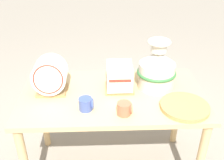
% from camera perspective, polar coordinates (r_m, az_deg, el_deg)
% --- Properties ---
extents(display_table, '(1.28, 0.70, 0.74)m').
position_cam_1_polar(display_table, '(1.89, 0.00, -5.47)').
color(display_table, tan).
rests_on(display_table, ground_plane).
extents(ceramic_vase, '(0.28, 0.28, 0.36)m').
position_cam_1_polar(ceramic_vase, '(1.87, 9.74, 2.52)').
color(ceramic_vase, silver).
rests_on(ceramic_vase, display_table).
extents(dish_rack_round_plates, '(0.23, 0.20, 0.25)m').
position_cam_1_polar(dish_rack_round_plates, '(1.84, -13.29, 0.10)').
color(dish_rack_round_plates, tan).
rests_on(dish_rack_round_plates, display_table).
extents(dish_rack_square_plates, '(0.20, 0.19, 0.20)m').
position_cam_1_polar(dish_rack_square_plates, '(1.85, 1.61, -0.28)').
color(dish_rack_square_plates, tan).
rests_on(dish_rack_square_plates, display_table).
extents(wicker_charger_stack, '(0.31, 0.31, 0.03)m').
position_cam_1_polar(wicker_charger_stack, '(1.75, 15.52, -5.60)').
color(wicker_charger_stack, tan).
rests_on(wicker_charger_stack, display_table).
extents(mug_terracotta_glaze, '(0.09, 0.09, 0.08)m').
position_cam_1_polar(mug_terracotta_glaze, '(1.62, 2.78, -6.23)').
color(mug_terracotta_glaze, '#B76647').
rests_on(mug_terracotta_glaze, display_table).
extents(mug_cobalt_glaze, '(0.09, 0.09, 0.08)m').
position_cam_1_polar(mug_cobalt_glaze, '(1.67, -5.63, -5.23)').
color(mug_cobalt_glaze, '#42569E').
rests_on(mug_cobalt_glaze, display_table).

